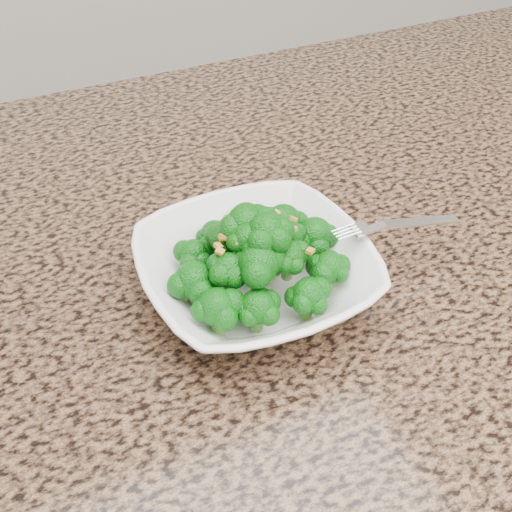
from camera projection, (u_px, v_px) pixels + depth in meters
name	position (u px, v px, depth m)	size (l,w,h in m)	color
cabinet	(268.00, 505.00, 0.97)	(1.55, 0.95, 0.87)	#392517
granite_counter	(273.00, 292.00, 0.67)	(1.64, 1.04, 0.03)	brown
bowl	(256.00, 273.00, 0.63)	(0.23, 0.23, 0.06)	white
broccoli_pile	(256.00, 225.00, 0.59)	(0.20, 0.20, 0.07)	#0B610C
garlic_topping	(256.00, 193.00, 0.57)	(0.12, 0.12, 0.01)	#B3812B
fork	(379.00, 227.00, 0.64)	(0.16, 0.03, 0.01)	silver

